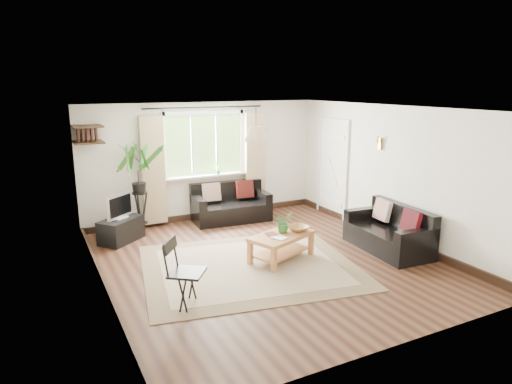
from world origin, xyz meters
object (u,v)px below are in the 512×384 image
sofa_back (231,203)px  sofa_right (388,230)px  coffee_table (281,247)px  folding_chair (187,274)px  tv_stand (121,230)px  palm_stand (139,189)px

sofa_back → sofa_right: size_ratio=1.01×
coffee_table → folding_chair: folding_chair is taller
tv_stand → folding_chair: bearing=-124.0°
sofa_back → folding_chair: folding_chair is taller
coffee_table → palm_stand: bearing=124.7°
sofa_back → tv_stand: 2.30m
coffee_table → tv_stand: size_ratio=1.34×
sofa_back → sofa_right: bearing=-54.2°
sofa_back → coffee_table: bearing=-89.1°
sofa_back → tv_stand: size_ratio=1.96×
sofa_back → palm_stand: 1.90m
sofa_right → tv_stand: size_ratio=1.95×
sofa_back → palm_stand: bearing=-176.9°
palm_stand → sofa_back: bearing=-1.8°
tv_stand → palm_stand: bearing=-1.6°
palm_stand → folding_chair: (-0.17, -3.22, -0.41)m
coffee_table → tv_stand: (-2.11, 2.07, -0.00)m
palm_stand → folding_chair: size_ratio=1.93×
sofa_right → palm_stand: 4.53m
sofa_back → tv_stand: bearing=-168.0°
sofa_back → folding_chair: size_ratio=1.76×
folding_chair → coffee_table: bearing=-29.6°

